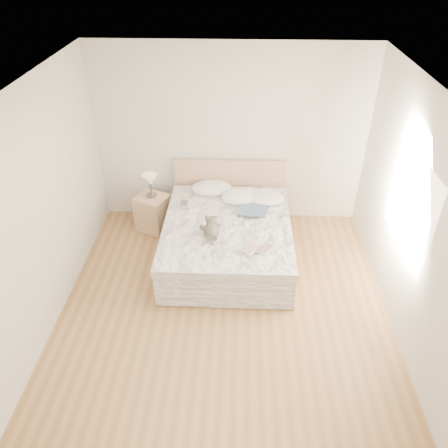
# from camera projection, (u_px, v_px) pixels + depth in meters

# --- Properties ---
(floor) EXTENTS (4.00, 4.50, 0.00)m
(floor) POSITION_uv_depth(u_px,v_px,m) (224.00, 315.00, 5.32)
(floor) COLOR brown
(floor) RESTS_ON ground
(ceiling) EXTENTS (4.00, 4.50, 0.00)m
(ceiling) POSITION_uv_depth(u_px,v_px,m) (224.00, 95.00, 3.79)
(ceiling) COLOR white
(ceiling) RESTS_ON ground
(wall_back) EXTENTS (4.00, 0.02, 2.70)m
(wall_back) POSITION_uv_depth(u_px,v_px,m) (230.00, 137.00, 6.41)
(wall_back) COLOR beige
(wall_back) RESTS_ON ground
(wall_front) EXTENTS (4.00, 0.02, 2.70)m
(wall_front) POSITION_uv_depth(u_px,v_px,m) (209.00, 428.00, 2.70)
(wall_front) COLOR beige
(wall_front) RESTS_ON ground
(wall_left) EXTENTS (0.02, 4.50, 2.70)m
(wall_left) POSITION_uv_depth(u_px,v_px,m) (36.00, 219.00, 4.62)
(wall_left) COLOR beige
(wall_left) RESTS_ON ground
(wall_right) EXTENTS (0.02, 4.50, 2.70)m
(wall_right) POSITION_uv_depth(u_px,v_px,m) (418.00, 228.00, 4.48)
(wall_right) COLOR beige
(wall_right) RESTS_ON ground
(window) EXTENTS (0.02, 1.30, 1.10)m
(window) POSITION_uv_depth(u_px,v_px,m) (410.00, 204.00, 4.68)
(window) COLOR white
(window) RESTS_ON wall_right
(bed) EXTENTS (1.72, 2.14, 1.00)m
(bed) POSITION_uv_depth(u_px,v_px,m) (227.00, 237.00, 6.13)
(bed) COLOR tan
(bed) RESTS_ON floor
(nightstand) EXTENTS (0.58, 0.55, 0.56)m
(nightstand) POSITION_uv_depth(u_px,v_px,m) (153.00, 213.00, 6.69)
(nightstand) COLOR tan
(nightstand) RESTS_ON floor
(table_lamp) EXTENTS (0.28, 0.28, 0.35)m
(table_lamp) POSITION_uv_depth(u_px,v_px,m) (150.00, 181.00, 6.42)
(table_lamp) COLOR #49453F
(table_lamp) RESTS_ON nightstand
(pillow_left) EXTENTS (0.67, 0.51, 0.18)m
(pillow_left) POSITION_uv_depth(u_px,v_px,m) (212.00, 188.00, 6.59)
(pillow_left) COLOR white
(pillow_left) RESTS_ON bed
(pillow_middle) EXTENTS (0.68, 0.54, 0.18)m
(pillow_middle) POSITION_uv_depth(u_px,v_px,m) (241.00, 197.00, 6.38)
(pillow_middle) COLOR white
(pillow_middle) RESTS_ON bed
(pillow_right) EXTENTS (0.61, 0.45, 0.18)m
(pillow_right) POSITION_uv_depth(u_px,v_px,m) (264.00, 197.00, 6.36)
(pillow_right) COLOR white
(pillow_right) RESTS_ON bed
(blouse) EXTENTS (0.68, 0.72, 0.02)m
(blouse) POSITION_uv_depth(u_px,v_px,m) (253.00, 205.00, 6.21)
(blouse) COLOR #354A69
(blouse) RESTS_ON bed
(photo_book) EXTENTS (0.28, 0.20, 0.02)m
(photo_book) POSITION_uv_depth(u_px,v_px,m) (189.00, 204.00, 6.23)
(photo_book) COLOR silver
(photo_book) RESTS_ON bed
(childrens_book) EXTENTS (0.43, 0.41, 0.02)m
(childrens_book) POSITION_uv_depth(u_px,v_px,m) (258.00, 248.00, 5.38)
(childrens_book) COLOR #F2E3C1
(childrens_book) RESTS_ON bed
(teddy_bear) EXTENTS (0.29, 0.38, 0.19)m
(teddy_bear) POSITION_uv_depth(u_px,v_px,m) (211.00, 234.00, 5.59)
(teddy_bear) COLOR #554E42
(teddy_bear) RESTS_ON bed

